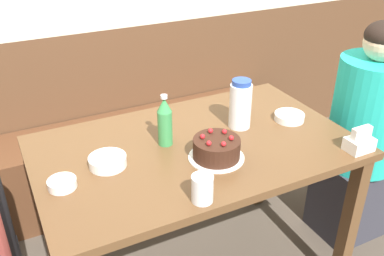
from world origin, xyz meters
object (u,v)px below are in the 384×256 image
(soju_bottle, at_px, (165,121))
(bench_seat, at_px, (135,155))
(water_pitcher, at_px, (240,104))
(bowl_soup_white, at_px, (108,161))
(birthday_cake, at_px, (216,149))
(napkin_holder, at_px, (360,142))
(bowl_side_dish, at_px, (62,184))
(person_teal_shirt, at_px, (362,141))
(bowl_rice_small, at_px, (290,117))
(glass_water_tall, at_px, (202,189))

(soju_bottle, bearing_deg, bench_seat, 81.97)
(water_pitcher, distance_m, bowl_soup_white, 0.63)
(bowl_soup_white, bearing_deg, birthday_cake, -19.22)
(soju_bottle, xyz_separation_m, bowl_soup_white, (-0.26, -0.05, -0.09))
(bench_seat, relative_size, napkin_holder, 17.69)
(bowl_side_dish, height_order, person_teal_shirt, person_teal_shirt)
(bench_seat, bearing_deg, bowl_rice_small, -59.63)
(bowl_rice_small, bearing_deg, bench_seat, 120.37)
(birthday_cake, height_order, water_pitcher, water_pitcher)
(water_pitcher, distance_m, person_teal_shirt, 0.74)
(soju_bottle, height_order, bowl_side_dish, soju_bottle)
(bench_seat, relative_size, bowl_rice_small, 14.19)
(bench_seat, bearing_deg, glass_water_tall, -97.15)
(water_pitcher, distance_m, napkin_holder, 0.51)
(water_pitcher, xyz_separation_m, person_teal_shirt, (0.67, -0.13, -0.30))
(bowl_soup_white, bearing_deg, person_teal_shirt, -3.56)
(bench_seat, height_order, soju_bottle, soju_bottle)
(glass_water_tall, bearing_deg, person_teal_shirt, 14.22)
(bowl_side_dish, height_order, glass_water_tall, glass_water_tall)
(bowl_soup_white, relative_size, person_teal_shirt, 0.12)
(glass_water_tall, distance_m, person_teal_shirt, 1.13)
(birthday_cake, xyz_separation_m, water_pitcher, (0.22, 0.18, 0.07))
(birthday_cake, relative_size, water_pitcher, 1.00)
(bowl_rice_small, bearing_deg, soju_bottle, 173.92)
(soju_bottle, distance_m, bowl_side_dish, 0.47)
(bench_seat, distance_m, napkin_holder, 1.42)
(napkin_holder, bearing_deg, birthday_cake, 159.32)
(glass_water_tall, relative_size, person_teal_shirt, 0.08)
(bench_seat, distance_m, water_pitcher, 1.04)
(soju_bottle, relative_size, bowl_side_dish, 2.18)
(birthday_cake, distance_m, soju_bottle, 0.24)
(birthday_cake, xyz_separation_m, glass_water_tall, (-0.17, -0.21, 0.01))
(water_pitcher, height_order, person_teal_shirt, person_teal_shirt)
(glass_water_tall, bearing_deg, bowl_side_dish, 145.00)
(glass_water_tall, bearing_deg, bowl_soup_white, 122.78)
(bench_seat, distance_m, glass_water_tall, 1.32)
(bowl_soup_white, height_order, bowl_side_dish, bowl_soup_white)
(soju_bottle, distance_m, bowl_rice_small, 0.61)
(water_pitcher, xyz_separation_m, bowl_soup_white, (-0.62, -0.05, -0.09))
(birthday_cake, height_order, bowl_rice_small, birthday_cake)
(soju_bottle, height_order, napkin_holder, soju_bottle)
(water_pitcher, height_order, bowl_soup_white, water_pitcher)
(birthday_cake, height_order, napkin_holder, same)
(birthday_cake, xyz_separation_m, soju_bottle, (-0.14, 0.19, 0.06))
(glass_water_tall, xyz_separation_m, person_teal_shirt, (1.07, 0.27, -0.24))
(bench_seat, xyz_separation_m, glass_water_tall, (-0.15, -1.17, 0.58))
(bench_seat, relative_size, bowl_soup_white, 13.39)
(birthday_cake, distance_m, bowl_side_dish, 0.59)
(person_teal_shirt, bearing_deg, bench_seat, -44.48)
(bowl_rice_small, distance_m, glass_water_tall, 0.72)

